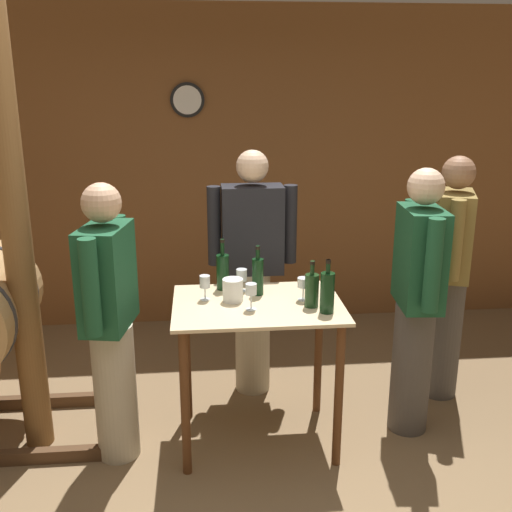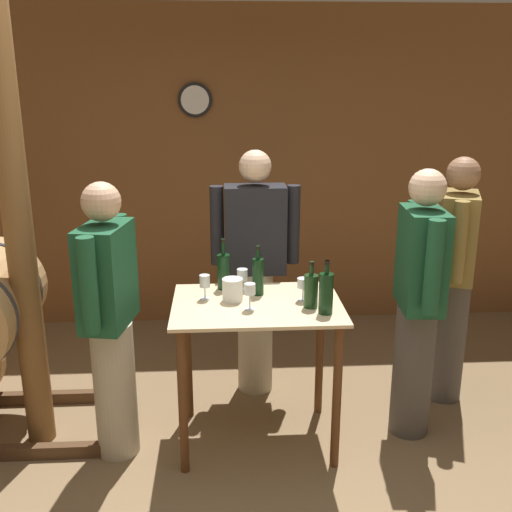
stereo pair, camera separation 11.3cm
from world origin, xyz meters
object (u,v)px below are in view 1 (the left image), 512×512
(wine_bottle_left, at_px, (258,275))
(person_visitor_near_door, at_px, (252,269))
(wine_bottle_right, at_px, (327,292))
(person_host, at_px, (110,320))
(wine_bottle_center, at_px, (312,289))
(wine_glass_near_center, at_px, (242,276))
(ice_bucket, at_px, (233,290))
(wine_glass_near_left, at_px, (205,283))
(wine_glass_near_right, at_px, (251,290))
(wine_bottle_far_left, at_px, (223,271))
(wooden_post, at_px, (15,225))
(person_visitor_with_scarf, at_px, (449,274))
(wine_glass_far_side, at_px, (303,284))
(person_visitor_bearded, at_px, (417,299))

(wine_bottle_left, relative_size, person_visitor_near_door, 0.18)
(wine_bottle_right, height_order, person_host, person_host)
(wine_bottle_center, bearing_deg, wine_glass_near_center, 141.86)
(ice_bucket, bearing_deg, wine_glass_near_left, 167.40)
(person_host, bearing_deg, wine_glass_near_right, -1.92)
(wine_bottle_far_left, xyz_separation_m, wine_glass_near_right, (0.14, -0.35, -0.00))
(wooden_post, height_order, person_visitor_with_scarf, wooden_post)
(wine_bottle_right, distance_m, person_visitor_near_door, 0.88)
(wine_bottle_far_left, height_order, wine_bottle_right, wine_bottle_far_left)
(wine_glass_near_right, height_order, wine_glass_far_side, wine_glass_near_right)
(person_host, distance_m, person_visitor_with_scarf, 2.19)
(wine_bottle_center, relative_size, wine_glass_near_left, 1.82)
(wine_glass_far_side, bearing_deg, wine_glass_near_center, 150.89)
(wooden_post, relative_size, wine_bottle_far_left, 8.61)
(wine_bottle_right, xyz_separation_m, person_visitor_bearded, (0.59, 0.21, -0.14))
(wine_bottle_right, bearing_deg, person_visitor_with_scarf, 32.79)
(wine_bottle_center, height_order, wine_bottle_right, wine_bottle_right)
(wine_glass_near_center, bearing_deg, person_visitor_with_scarf, 9.24)
(wine_glass_near_center, distance_m, wine_glass_near_right, 0.31)
(person_visitor_with_scarf, bearing_deg, wine_glass_far_side, -158.37)
(wine_bottle_center, xyz_separation_m, wine_glass_near_right, (-0.34, -0.02, 0.01))
(wine_glass_near_right, distance_m, wine_glass_far_side, 0.33)
(wooden_post, xyz_separation_m, wine_glass_far_side, (1.58, -0.07, -0.36))
(wine_glass_far_side, relative_size, ice_bucket, 1.03)
(wooden_post, distance_m, person_visitor_near_door, 1.52)
(wooden_post, xyz_separation_m, wine_bottle_far_left, (1.13, 0.16, -0.35))
(wooden_post, distance_m, wine_glass_near_left, 1.08)
(person_visitor_with_scarf, bearing_deg, wine_bottle_far_left, -173.06)
(wine_glass_far_side, height_order, person_visitor_with_scarf, person_visitor_with_scarf)
(wine_bottle_far_left, bearing_deg, person_visitor_with_scarf, 6.94)
(wine_glass_near_left, bearing_deg, person_host, -163.66)
(ice_bucket, height_order, person_visitor_near_door, person_visitor_near_door)
(wine_bottle_left, distance_m, ice_bucket, 0.19)
(wooden_post, xyz_separation_m, person_visitor_near_door, (1.34, 0.53, -0.46))
(wine_bottle_left, height_order, wine_glass_far_side, wine_bottle_left)
(wine_bottle_left, relative_size, wine_bottle_right, 0.99)
(wooden_post, bearing_deg, wine_glass_near_right, -8.57)
(wine_glass_near_center, xyz_separation_m, wine_glass_far_side, (0.34, -0.19, 0.01))
(wine_bottle_center, bearing_deg, wine_bottle_right, -54.88)
(wine_glass_near_left, distance_m, wine_glass_far_side, 0.57)
(person_visitor_with_scarf, bearing_deg, person_visitor_near_door, 171.52)
(ice_bucket, bearing_deg, wine_glass_near_center, 69.09)
(wine_glass_near_center, xyz_separation_m, person_visitor_with_scarf, (1.39, 0.23, -0.11))
(wine_glass_near_right, distance_m, person_visitor_with_scarf, 1.47)
(wine_glass_near_right, bearing_deg, wine_bottle_center, 2.87)
(wooden_post, xyz_separation_m, wine_glass_near_right, (1.27, -0.19, -0.35))
(wooden_post, height_order, wine_glass_near_left, wooden_post)
(wine_glass_near_center, bearing_deg, wine_bottle_center, -38.14)
(wine_bottle_left, xyz_separation_m, wine_glass_far_side, (0.25, -0.12, -0.02))
(wine_bottle_right, bearing_deg, wine_bottle_far_left, 141.95)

